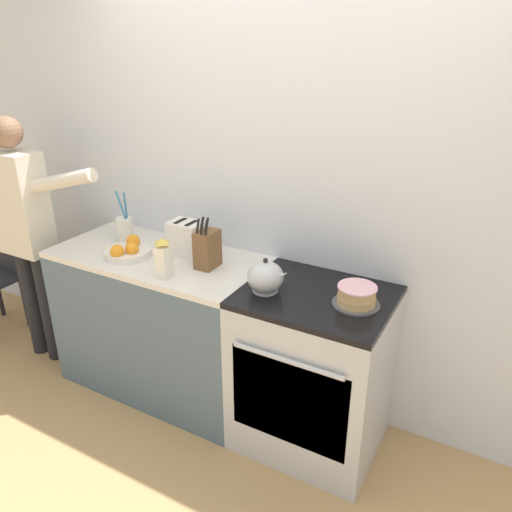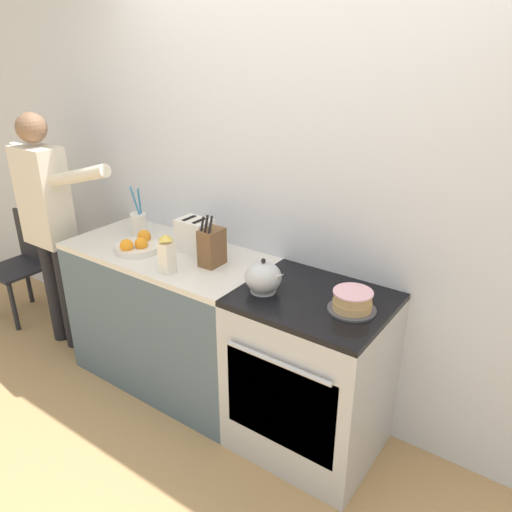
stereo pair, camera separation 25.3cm
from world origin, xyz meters
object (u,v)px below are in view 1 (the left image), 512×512
at_px(layer_cake, 357,296).
at_px(milk_carton, 163,259).
at_px(fruit_bowl, 128,251).
at_px(toaster, 187,238).
at_px(person_baker, 25,223).
at_px(knife_block, 207,249).
at_px(stove_range, 312,370).
at_px(tea_kettle, 266,277).
at_px(utensil_crock, 125,228).

distance_m(layer_cake, milk_carton, 1.01).
distance_m(fruit_bowl, toaster, 0.35).
distance_m(fruit_bowl, milk_carton, 0.38).
xyz_separation_m(toaster, person_baker, (-1.09, -0.25, -0.02)).
bearing_deg(toaster, knife_block, -24.06).
bearing_deg(milk_carton, knife_block, 59.35).
height_order(knife_block, fruit_bowl, knife_block).
relative_size(knife_block, fruit_bowl, 1.16).
height_order(fruit_bowl, toaster, toaster).
relative_size(stove_range, knife_block, 3.01).
bearing_deg(knife_block, tea_kettle, -13.55).
relative_size(utensil_crock, toaster, 1.57).
height_order(tea_kettle, milk_carton, milk_carton).
relative_size(utensil_crock, milk_carton, 1.51).
height_order(toaster, person_baker, person_baker).
relative_size(utensil_crock, fruit_bowl, 1.27).
relative_size(tea_kettle, milk_carton, 1.02).
relative_size(knife_block, utensil_crock, 0.91).
bearing_deg(stove_range, knife_block, 178.91).
relative_size(layer_cake, person_baker, 0.14).
bearing_deg(fruit_bowl, layer_cake, 3.79).
xyz_separation_m(stove_range, layer_cake, (0.20, -0.01, 0.50)).
height_order(layer_cake, tea_kettle, tea_kettle).
distance_m(layer_cake, person_baker, 2.16).
bearing_deg(utensil_crock, layer_cake, -3.54).
height_order(tea_kettle, fruit_bowl, tea_kettle).
distance_m(tea_kettle, milk_carton, 0.56).
bearing_deg(stove_range, toaster, 173.06).
bearing_deg(person_baker, milk_carton, -8.72).
bearing_deg(tea_kettle, knife_block, 166.45).
bearing_deg(stove_range, tea_kettle, -159.84).
distance_m(tea_kettle, fruit_bowl, 0.90).
height_order(fruit_bowl, milk_carton, milk_carton).
bearing_deg(tea_kettle, toaster, 162.82).
xyz_separation_m(utensil_crock, toaster, (0.46, 0.02, 0.02)).
bearing_deg(toaster, fruit_bowl, -144.14).
relative_size(stove_range, milk_carton, 4.13).
relative_size(layer_cake, toaster, 1.08).
bearing_deg(knife_block, person_baker, -172.88).
bearing_deg(stove_range, fruit_bowl, -175.22).
bearing_deg(stove_range, person_baker, -175.63).
relative_size(toaster, person_baker, 0.13).
relative_size(stove_range, toaster, 4.30).
height_order(utensil_crock, fruit_bowl, utensil_crock).
relative_size(fruit_bowl, toaster, 1.23).
relative_size(toaster, milk_carton, 0.96).
bearing_deg(milk_carton, person_baker, 177.18).
bearing_deg(layer_cake, milk_carton, -168.58).
distance_m(milk_carton, person_baker, 1.17).
distance_m(utensil_crock, person_baker, 0.67).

